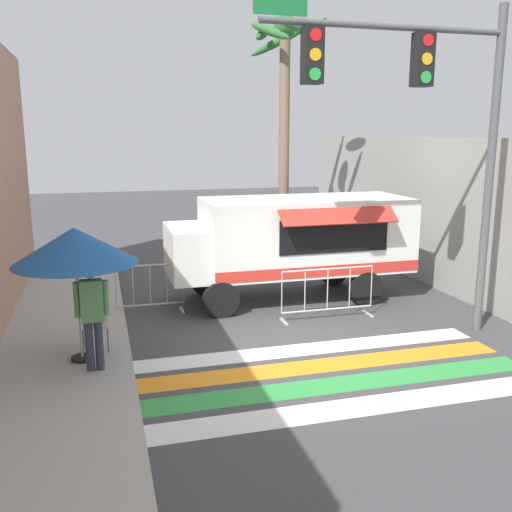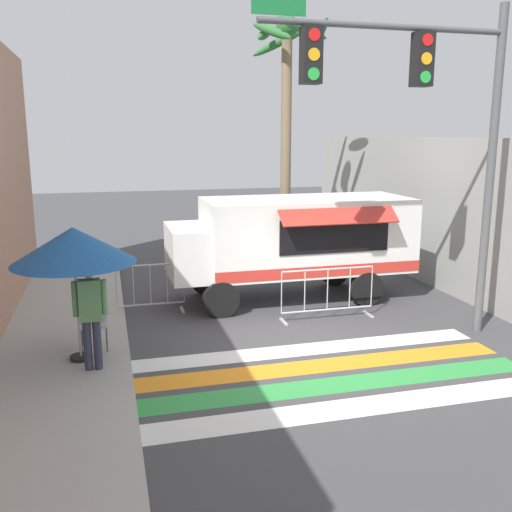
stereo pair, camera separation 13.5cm
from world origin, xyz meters
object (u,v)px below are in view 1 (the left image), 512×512
traffic_signal_pole (423,104)px  barricade_front (327,294)px  food_truck (288,238)px  vendor_person (92,310)px  patio_umbrella (75,246)px  barricade_side (150,290)px  palm_tree (286,88)px  folding_chair (94,319)px

traffic_signal_pole → barricade_front: (-1.07, 1.48, -3.77)m
food_truck → vendor_person: (-4.36, -3.38, -0.33)m
vendor_person → food_truck: bearing=48.2°
patio_umbrella → barricade_side: 3.33m
barricade_side → vendor_person: bearing=-110.5°
vendor_person → traffic_signal_pole: bearing=13.3°
barricade_front → palm_tree: size_ratio=0.30×
traffic_signal_pole → folding_chair: (-5.76, 0.72, -3.67)m
vendor_person → palm_tree: (5.26, 6.39, 3.89)m
palm_tree → food_truck: bearing=-106.5°
traffic_signal_pole → barricade_front: traffic_signal_pole is taller
traffic_signal_pole → vendor_person: (-5.77, -0.29, -3.20)m
folding_chair → palm_tree: palm_tree is taller
barricade_front → food_truck: bearing=101.5°
vendor_person → barricade_front: vendor_person is taller
barricade_front → palm_tree: (0.57, 4.62, 4.47)m
food_truck → folding_chair: bearing=-151.5°
traffic_signal_pole → folding_chair: bearing=172.9°
patio_umbrella → barricade_side: patio_umbrella is taller
food_truck → vendor_person: bearing=-142.3°
patio_umbrella → barricade_front: size_ratio=1.10×
folding_chair → vendor_person: size_ratio=0.50×
food_truck → vendor_person: 5.53m
barricade_front → barricade_side: same height
food_truck → vendor_person: food_truck is taller
traffic_signal_pole → barricade_front: 4.19m
food_truck → patio_umbrella: size_ratio=2.49×
traffic_signal_pole → palm_tree: size_ratio=0.88×
food_truck → traffic_signal_pole: (1.40, -3.09, 2.87)m
barricade_side → traffic_signal_pole: bearing=-31.4°
barricade_front → vendor_person: bearing=-159.4°
barricade_side → food_truck: bearing=4.9°
barricade_front → palm_tree: 6.45m
folding_chair → vendor_person: bearing=-88.8°
palm_tree → barricade_front: bearing=-97.0°
traffic_signal_pole → vendor_person: traffic_signal_pole is taller
patio_umbrella → food_truck: bearing=32.3°
vendor_person → barricade_front: bearing=31.1°
traffic_signal_pole → barricade_side: bearing=148.6°
vendor_person → barricade_side: bearing=80.0°
food_truck → folding_chair: size_ratio=6.43×
traffic_signal_pole → patio_umbrella: 6.39m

